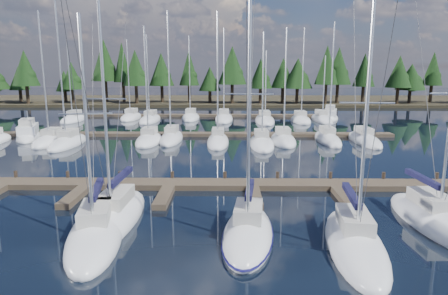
{
  "coord_description": "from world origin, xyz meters",
  "views": [
    {
      "loc": [
        4.32,
        -10.23,
        8.72
      ],
      "look_at": [
        3.9,
        22.0,
        2.16
      ],
      "focal_mm": 32.0,
      "sensor_mm": 36.0,
      "label": 1
    }
  ],
  "objects_px": {
    "main_dock": "(169,187)",
    "front_sailboat_2": "(114,217)",
    "motor_yacht_left": "(28,135)",
    "motor_yacht_right": "(330,117)",
    "front_sailboat_5": "(355,243)",
    "front_sailboat_4": "(248,233)",
    "front_sailboat_3": "(95,234)",
    "front_sailboat_6": "(434,220)"
  },
  "relations": [
    {
      "from": "main_dock",
      "to": "front_sailboat_4",
      "type": "relative_size",
      "value": 3.25
    },
    {
      "from": "motor_yacht_left",
      "to": "motor_yacht_right",
      "type": "relative_size",
      "value": 1.02
    },
    {
      "from": "front_sailboat_5",
      "to": "motor_yacht_left",
      "type": "distance_m",
      "value": 43.08
    },
    {
      "from": "motor_yacht_left",
      "to": "front_sailboat_5",
      "type": "bearing_deg",
      "value": -44.15
    },
    {
      "from": "front_sailboat_4",
      "to": "motor_yacht_left",
      "type": "xyz_separation_m",
      "value": [
        -25.76,
        28.88,
        0.16
      ]
    },
    {
      "from": "motor_yacht_right",
      "to": "front_sailboat_6",
      "type": "bearing_deg",
      "value": -96.82
    },
    {
      "from": "motor_yacht_left",
      "to": "motor_yacht_right",
      "type": "xyz_separation_m",
      "value": [
        41.73,
        18.75,
        -0.01
      ]
    },
    {
      "from": "front_sailboat_2",
      "to": "motor_yacht_right",
      "type": "distance_m",
      "value": 51.24
    },
    {
      "from": "main_dock",
      "to": "front_sailboat_3",
      "type": "relative_size",
      "value": 3.71
    },
    {
      "from": "front_sailboat_6",
      "to": "motor_yacht_right",
      "type": "xyz_separation_m",
      "value": [
        5.46,
        45.67,
        0.16
      ]
    },
    {
      "from": "front_sailboat_4",
      "to": "front_sailboat_5",
      "type": "relative_size",
      "value": 1.04
    },
    {
      "from": "front_sailboat_3",
      "to": "motor_yacht_left",
      "type": "height_order",
      "value": "front_sailboat_3"
    },
    {
      "from": "front_sailboat_3",
      "to": "main_dock",
      "type": "bearing_deg",
      "value": 73.57
    },
    {
      "from": "front_sailboat_4",
      "to": "motor_yacht_left",
      "type": "height_order",
      "value": "front_sailboat_4"
    },
    {
      "from": "motor_yacht_left",
      "to": "front_sailboat_2",
      "type": "bearing_deg",
      "value": -55.75
    },
    {
      "from": "front_sailboat_6",
      "to": "front_sailboat_2",
      "type": "bearing_deg",
      "value": 179.56
    },
    {
      "from": "front_sailboat_2",
      "to": "front_sailboat_5",
      "type": "bearing_deg",
      "value": -14.26
    },
    {
      "from": "motor_yacht_right",
      "to": "front_sailboat_2",
      "type": "bearing_deg",
      "value": -117.28
    },
    {
      "from": "motor_yacht_right",
      "to": "front_sailboat_4",
      "type": "bearing_deg",
      "value": -108.53
    },
    {
      "from": "front_sailboat_2",
      "to": "front_sailboat_3",
      "type": "xyz_separation_m",
      "value": [
        -0.3,
        -2.35,
        -0.01
      ]
    },
    {
      "from": "front_sailboat_4",
      "to": "motor_yacht_right",
      "type": "relative_size",
      "value": 1.63
    },
    {
      "from": "front_sailboat_3",
      "to": "motor_yacht_right",
      "type": "distance_m",
      "value": 53.47
    },
    {
      "from": "front_sailboat_2",
      "to": "front_sailboat_4",
      "type": "xyz_separation_m",
      "value": [
        7.52,
        -2.09,
        0.01
      ]
    },
    {
      "from": "main_dock",
      "to": "front_sailboat_2",
      "type": "height_order",
      "value": "front_sailboat_2"
    },
    {
      "from": "front_sailboat_2",
      "to": "front_sailboat_6",
      "type": "distance_m",
      "value": 18.02
    },
    {
      "from": "front_sailboat_3",
      "to": "motor_yacht_right",
      "type": "relative_size",
      "value": 1.43
    },
    {
      "from": "front_sailboat_4",
      "to": "front_sailboat_6",
      "type": "xyz_separation_m",
      "value": [
        10.5,
        1.96,
        -0.01
      ]
    },
    {
      "from": "motor_yacht_left",
      "to": "motor_yacht_right",
      "type": "distance_m",
      "value": 45.74
    },
    {
      "from": "front_sailboat_3",
      "to": "front_sailboat_4",
      "type": "height_order",
      "value": "front_sailboat_4"
    },
    {
      "from": "main_dock",
      "to": "front_sailboat_4",
      "type": "distance_m",
      "value": 9.85
    },
    {
      "from": "front_sailboat_2",
      "to": "front_sailboat_4",
      "type": "height_order",
      "value": "front_sailboat_4"
    },
    {
      "from": "front_sailboat_5",
      "to": "motor_yacht_right",
      "type": "distance_m",
      "value": 49.94
    },
    {
      "from": "front_sailboat_3",
      "to": "front_sailboat_5",
      "type": "xyz_separation_m",
      "value": [
        12.97,
        -0.87,
        0.01
      ]
    },
    {
      "from": "front_sailboat_3",
      "to": "front_sailboat_6",
      "type": "height_order",
      "value": "front_sailboat_6"
    },
    {
      "from": "front_sailboat_6",
      "to": "front_sailboat_3",
      "type": "bearing_deg",
      "value": -173.12
    },
    {
      "from": "front_sailboat_3",
      "to": "front_sailboat_5",
      "type": "bearing_deg",
      "value": -3.84
    },
    {
      "from": "main_dock",
      "to": "front_sailboat_2",
      "type": "distance_m",
      "value": 6.59
    },
    {
      "from": "main_dock",
      "to": "front_sailboat_5",
      "type": "xyz_separation_m",
      "value": [
        10.45,
        -9.42,
        0.08
      ]
    },
    {
      "from": "front_sailboat_2",
      "to": "front_sailboat_3",
      "type": "height_order",
      "value": "front_sailboat_2"
    },
    {
      "from": "front_sailboat_3",
      "to": "front_sailboat_4",
      "type": "relative_size",
      "value": 0.88
    },
    {
      "from": "front_sailboat_5",
      "to": "main_dock",
      "type": "bearing_deg",
      "value": 137.95
    },
    {
      "from": "main_dock",
      "to": "front_sailboat_6",
      "type": "distance_m",
      "value": 17.03
    }
  ]
}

